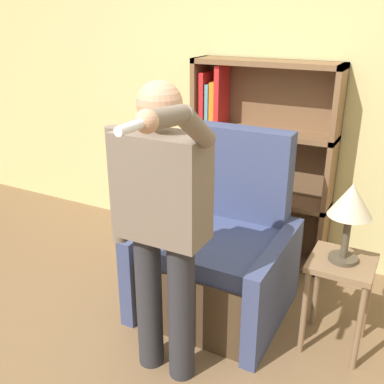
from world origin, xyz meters
name	(u,v)px	position (x,y,z in m)	size (l,w,h in m)	color
wall_back	(261,90)	(0.00, 2.03, 1.40)	(8.00, 0.06, 2.80)	#DBCC84
bookcase	(248,165)	(-0.02, 1.87, 0.80)	(1.16, 0.28, 1.65)	brown
armchair	(219,257)	(0.11, 1.03, 0.39)	(0.97, 0.91, 1.25)	#4C3823
person_standing	(161,219)	(0.10, 0.30, 0.98)	(0.62, 0.78, 1.69)	#2D2D33
side_table	(340,279)	(0.94, 0.98, 0.48)	(0.37, 0.37, 0.62)	#846647
table_lamp	(351,205)	(0.94, 0.98, 0.98)	(0.25, 0.25, 0.49)	#4C4233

